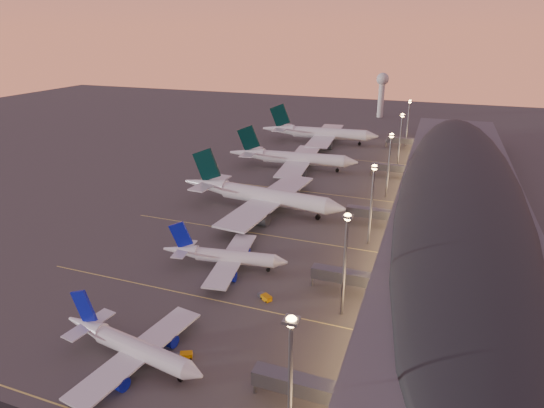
{
  "coord_description": "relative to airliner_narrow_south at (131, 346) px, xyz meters",
  "views": [
    {
      "loc": [
        51.76,
        -90.97,
        63.47
      ],
      "look_at": [
        2.0,
        45.0,
        7.0
      ],
      "focal_mm": 30.0,
      "sensor_mm": 36.0,
      "label": 1
    }
  ],
  "objects": [
    {
      "name": "airliner_narrow_south",
      "position": [
        0.0,
        0.0,
        0.0
      ],
      "size": [
        36.18,
        32.63,
        12.93
      ],
      "rotation": [
        0.0,
        0.0,
        -0.15
      ],
      "color": "silver",
      "rests_on": "ground"
    },
    {
      "name": "airliner_wide_near",
      "position": [
        -5.68,
        85.82,
        2.09
      ],
      "size": [
        65.98,
        60.39,
        21.1
      ],
      "rotation": [
        0.0,
        0.0,
        -0.1
      ],
      "color": "silver",
      "rests_on": "ground"
    },
    {
      "name": "airliner_narrow_north",
      "position": [
        1.0,
        41.42,
        0.02
      ],
      "size": [
        36.39,
        32.8,
        13.0
      ],
      "rotation": [
        0.0,
        0.0,
        0.14
      ],
      "color": "silver",
      "rests_on": "ground"
    },
    {
      "name": "airliner_wide_far",
      "position": [
        -11.68,
        195.38,
        2.3
      ],
      "size": [
        68.54,
        62.54,
        21.93
      ],
      "rotation": [
        0.0,
        0.0,
        0.07
      ],
      "color": "silver",
      "rests_on": "ground"
    },
    {
      "name": "ground",
      "position": [
        0.81,
        30.37,
        -3.34
      ],
      "size": [
        700.0,
        700.0,
        0.0
      ],
      "primitive_type": "plane",
      "color": "#3F3C3A"
    },
    {
      "name": "baggage_tug_a",
      "position": [
        9.55,
        4.15,
        -2.82
      ],
      "size": [
        4.11,
        2.99,
        1.15
      ],
      "rotation": [
        0.0,
        0.0,
        0.43
      ],
      "color": "#C57B02",
      "rests_on": "ground"
    },
    {
      "name": "lane_markings",
      "position": [
        0.81,
        70.37,
        -3.33
      ],
      "size": [
        90.0,
        180.36,
        0.0
      ],
      "color": "#D8C659",
      "rests_on": "ground"
    },
    {
      "name": "baggage_tug_c",
      "position": [
        17.53,
        30.13,
        -2.78
      ],
      "size": [
        4.36,
        3.55,
        1.23
      ],
      "rotation": [
        0.0,
        0.0,
        -0.55
      ],
      "color": "#C57B02",
      "rests_on": "ground"
    },
    {
      "name": "baggage_tug_b",
      "position": [
        28.47,
        3.61,
        -2.8
      ],
      "size": [
        4.14,
        3.64,
        1.2
      ],
      "rotation": [
        0.0,
        0.0,
        0.64
      ],
      "color": "#C57B02",
      "rests_on": "ground"
    },
    {
      "name": "airliner_wide_mid",
      "position": [
        -10.4,
        139.81,
        1.81
      ],
      "size": [
        62.63,
        57.28,
        20.03
      ],
      "rotation": [
        0.0,
        0.0,
        0.09
      ],
      "color": "silver",
      "rests_on": "ground"
    },
    {
      "name": "light_masts",
      "position": [
        36.81,
        95.37,
        14.21
      ],
      "size": [
        2.2,
        217.2,
        25.9
      ],
      "color": "slate",
      "rests_on": "ground"
    },
    {
      "name": "terminal_building",
      "position": [
        62.65,
        102.84,
        5.44
      ],
      "size": [
        56.35,
        255.0,
        17.46
      ],
      "color": "#525257",
      "rests_on": "ground"
    },
    {
      "name": "radar_tower",
      "position": [
        10.81,
        290.37,
        18.53
      ],
      "size": [
        9.0,
        9.0,
        32.5
      ],
      "color": "silver",
      "rests_on": "ground"
    }
  ]
}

